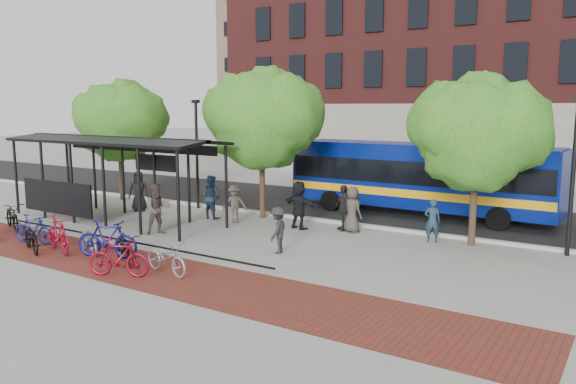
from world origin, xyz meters
The scene contains 31 objects.
ground centered at (0.00, 0.00, 0.00)m, with size 160.00×160.00×0.00m, color #9E9E99.
asphalt_street centered at (0.00, 8.00, 0.01)m, with size 160.00×8.00×0.01m, color black.
curb centered at (0.00, 4.00, 0.06)m, with size 160.00×0.25×0.12m, color #B7B7B2.
brick_strip centered at (-2.00, -5.00, 0.00)m, with size 24.00×3.00×0.01m, color maroon.
bike_rack_rail centered at (-3.30, -4.10, 0.00)m, with size 12.00×0.05×0.95m, color black.
building_tower centered at (-16.00, 40.00, 15.00)m, with size 22.00×22.00×30.00m, color #7A664C.
bus_shelter centered at (-8.13, -0.48, 3.00)m, with size 10.60×3.07×3.60m.
tree_a centered at (-11.91, 3.35, 4.24)m, with size 4.90×4.00×6.18m.
tree_b centered at (-2.90, 3.35, 4.46)m, with size 5.15×4.20×6.47m.
tree_c centered at (6.09, 3.35, 4.05)m, with size 4.66×3.80×5.92m.
lamp_post_left centered at (-7.00, 3.60, 2.75)m, with size 0.35×0.20×5.12m.
lamp_post_right centered at (9.00, 3.60, 2.75)m, with size 0.35×0.20×5.12m.
bus centered at (2.49, 7.61, 1.83)m, with size 11.88×3.06×3.19m.
bike_0 centered at (-9.97, -3.94, 0.54)m, with size 0.71×2.04×1.07m, color black.
bike_3 centered at (-7.07, -4.92, 0.52)m, with size 0.49×1.74×1.05m, color navy.
bike_4 centered at (-6.12, -5.59, 0.50)m, with size 0.66×1.90×1.00m, color black.
bike_5 centered at (-5.30, -5.15, 0.62)m, with size 0.58×2.05×1.23m, color maroon.
bike_6 centered at (-4.35, -4.68, 0.46)m, with size 0.62×1.77×0.93m, color gray.
bike_7 centered at (-3.36, -4.74, 0.63)m, with size 0.59×2.08×1.25m, color navy.
bike_8 centered at (-2.37, -4.88, 0.48)m, with size 0.63×1.82×0.96m, color black.
bike_9 centered at (-1.46, -5.92, 0.56)m, with size 0.52×1.85×1.11m, color maroon.
bike_10 centered at (-0.52, -4.96, 0.49)m, with size 0.64×1.85×0.97m, color #9D9D9F.
pedestrian_0 centered at (-8.78, 1.53, 0.93)m, with size 0.91×0.59×1.87m, color black.
pedestrian_2 centered at (-4.79, 2.00, 0.94)m, with size 0.92×0.72×1.89m, color #1A2C3E.
pedestrian_3 centered at (-3.39, 1.85, 0.80)m, with size 1.03×0.59×1.59m, color brown.
pedestrian_4 centered at (1.10, 3.02, 0.90)m, with size 1.06×0.44×1.80m, color #282828.
pedestrian_5 centered at (-0.50, 2.30, 0.96)m, with size 1.77×0.57×1.91m, color black.
pedestrian_6 centered at (1.55, 2.88, 0.89)m, with size 0.87×0.57×1.79m, color #443C36.
pedestrian_7 centered at (4.68, 2.99, 0.79)m, with size 0.57×0.38×1.57m, color #21354E.
pedestrian_8 centered at (-4.50, -1.42, 0.96)m, with size 0.94×0.73×1.93m, color #51433C.
pedestrian_9 centered at (0.91, -1.29, 0.78)m, with size 1.01×0.58×1.56m, color #272727.
Camera 1 is at (11.01, -16.29, 4.81)m, focal length 35.00 mm.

